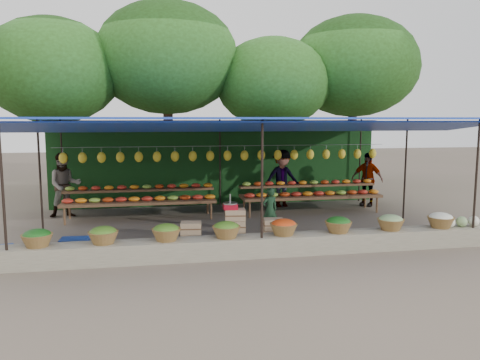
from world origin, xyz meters
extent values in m
plane|color=brown|center=(0.00, 0.00, 0.00)|extent=(60.00, 60.00, 0.00)
cube|color=#6C6756|center=(0.00, -2.75, 0.20)|extent=(10.60, 0.55, 0.40)
cylinder|color=black|center=(-4.80, -2.90, 1.40)|extent=(0.05, 0.05, 2.80)
cylinder|color=black|center=(0.00, -2.90, 1.40)|extent=(0.05, 0.05, 2.80)
cylinder|color=black|center=(4.80, -2.90, 1.40)|extent=(0.05, 0.05, 2.80)
cylinder|color=black|center=(-4.80, 0.00, 1.40)|extent=(0.05, 0.05, 2.80)
cylinder|color=black|center=(4.80, 0.00, 1.40)|extent=(0.05, 0.05, 2.80)
cylinder|color=black|center=(-4.80, 2.90, 1.40)|extent=(0.05, 0.05, 2.80)
cylinder|color=black|center=(0.00, 2.90, 1.40)|extent=(0.05, 0.05, 2.80)
cylinder|color=black|center=(4.80, 2.90, 1.40)|extent=(0.05, 0.05, 2.80)
cube|color=#183AB5|center=(0.00, 0.00, 2.80)|extent=(10.80, 6.60, 0.04)
cube|color=#183AB5|center=(0.00, -2.00, 2.62)|extent=(10.80, 2.19, 0.26)
cube|color=#183AB5|center=(0.00, 2.00, 2.62)|extent=(10.80, 2.19, 0.26)
cylinder|color=#9C9CA1|center=(0.00, 1.40, 2.02)|extent=(9.60, 0.01, 0.01)
ellipsoid|color=yellow|center=(-4.50, 1.40, 1.74)|extent=(0.23, 0.17, 0.30)
ellipsoid|color=yellow|center=(-4.00, 1.40, 1.74)|extent=(0.23, 0.17, 0.30)
ellipsoid|color=yellow|center=(-3.50, 1.40, 1.74)|extent=(0.23, 0.17, 0.30)
ellipsoid|color=yellow|center=(-3.00, 1.40, 1.74)|extent=(0.23, 0.17, 0.30)
ellipsoid|color=yellow|center=(-2.50, 1.40, 1.74)|extent=(0.23, 0.17, 0.30)
ellipsoid|color=yellow|center=(-2.00, 1.40, 1.74)|extent=(0.23, 0.17, 0.30)
ellipsoid|color=yellow|center=(-1.50, 1.40, 1.74)|extent=(0.23, 0.17, 0.30)
ellipsoid|color=yellow|center=(-1.00, 1.40, 1.74)|extent=(0.23, 0.17, 0.30)
ellipsoid|color=yellow|center=(-0.50, 1.40, 1.74)|extent=(0.23, 0.17, 0.30)
ellipsoid|color=yellow|center=(0.00, 1.40, 1.74)|extent=(0.23, 0.17, 0.30)
ellipsoid|color=yellow|center=(0.50, 1.40, 1.74)|extent=(0.23, 0.17, 0.30)
ellipsoid|color=yellow|center=(1.00, 1.40, 1.74)|extent=(0.23, 0.17, 0.30)
ellipsoid|color=yellow|center=(1.50, 1.40, 1.74)|extent=(0.23, 0.17, 0.30)
ellipsoid|color=yellow|center=(2.00, 1.40, 1.74)|extent=(0.23, 0.17, 0.30)
ellipsoid|color=yellow|center=(2.50, 1.40, 1.74)|extent=(0.23, 0.17, 0.30)
ellipsoid|color=yellow|center=(3.00, 1.40, 1.74)|extent=(0.23, 0.17, 0.30)
ellipsoid|color=yellow|center=(3.50, 1.40, 1.74)|extent=(0.23, 0.17, 0.30)
ellipsoid|color=yellow|center=(4.00, 1.40, 1.74)|extent=(0.23, 0.17, 0.30)
ellipsoid|color=yellow|center=(4.50, 1.40, 1.74)|extent=(0.23, 0.17, 0.30)
ellipsoid|color=#195516|center=(-4.30, -2.75, 0.62)|extent=(0.52, 0.52, 0.23)
ellipsoid|color=#43711E|center=(-3.10, -2.75, 0.62)|extent=(0.52, 0.52, 0.23)
ellipsoid|color=#43711E|center=(-1.90, -2.75, 0.62)|extent=(0.52, 0.52, 0.23)
ellipsoid|color=#43711E|center=(-0.70, -2.75, 0.62)|extent=(0.52, 0.52, 0.23)
ellipsoid|color=#BB370F|center=(0.50, -2.75, 0.62)|extent=(0.52, 0.52, 0.23)
ellipsoid|color=#195516|center=(1.70, -2.75, 0.62)|extent=(0.52, 0.52, 0.23)
ellipsoid|color=#82A567|center=(2.90, -2.75, 0.62)|extent=(0.52, 0.52, 0.23)
ellipsoid|color=silver|center=(4.10, -2.75, 0.62)|extent=(0.52, 0.52, 0.23)
cube|color=#1A481A|center=(0.00, 3.15, 1.25)|extent=(10.60, 0.06, 2.50)
cylinder|color=#321F12|center=(-5.50, 5.80, 1.98)|extent=(0.36, 0.36, 3.97)
ellipsoid|color=#1C3A0F|center=(-5.50, 5.80, 4.46)|extent=(4.77, 4.77, 3.69)
cylinder|color=#321F12|center=(-1.50, 6.20, 2.24)|extent=(0.36, 0.36, 4.48)
ellipsoid|color=#1C3A0F|center=(-1.50, 6.20, 5.04)|extent=(5.39, 5.39, 4.17)
cylinder|color=#321F12|center=(2.50, 5.90, 1.86)|extent=(0.36, 0.36, 3.71)
ellipsoid|color=#1C3A0F|center=(2.50, 5.90, 4.18)|extent=(4.47, 4.47, 3.45)
cylinder|color=#321F12|center=(6.00, 6.30, 2.18)|extent=(0.36, 0.36, 4.35)
ellipsoid|color=#1C3A0F|center=(6.00, 6.30, 4.90)|extent=(5.24, 5.24, 4.05)
cube|color=#543521|center=(-2.50, 1.30, 0.50)|extent=(4.20, 0.95, 0.08)
cube|color=#543521|center=(-2.50, 1.60, 0.78)|extent=(4.20, 0.35, 0.06)
cylinder|color=#543521|center=(-4.45, 0.90, 0.25)|extent=(0.06, 0.06, 0.50)
cylinder|color=#543521|center=(-0.55, 0.90, 0.25)|extent=(0.06, 0.06, 0.50)
cylinder|color=#543521|center=(-4.45, 1.70, 0.25)|extent=(0.06, 0.06, 0.50)
cylinder|color=#543521|center=(-0.55, 1.70, 0.25)|extent=(0.06, 0.06, 0.50)
ellipsoid|color=red|center=(-4.40, 1.15, 0.60)|extent=(0.31, 0.26, 0.13)
ellipsoid|color=#83B036|center=(-4.40, 1.60, 0.87)|extent=(0.26, 0.22, 0.12)
ellipsoid|color=orange|center=(-4.05, 1.15, 0.60)|extent=(0.31, 0.26, 0.13)
ellipsoid|color=#BB370F|center=(-4.05, 1.60, 0.87)|extent=(0.26, 0.22, 0.12)
ellipsoid|color=#83B036|center=(-3.70, 1.15, 0.60)|extent=(0.31, 0.26, 0.13)
ellipsoid|color=red|center=(-3.70, 1.60, 0.87)|extent=(0.26, 0.22, 0.12)
ellipsoid|color=#BB370F|center=(-3.35, 1.15, 0.60)|extent=(0.31, 0.26, 0.13)
ellipsoid|color=orange|center=(-3.35, 1.60, 0.87)|extent=(0.26, 0.22, 0.12)
ellipsoid|color=red|center=(-3.00, 1.15, 0.60)|extent=(0.31, 0.26, 0.13)
ellipsoid|color=red|center=(-3.00, 1.60, 0.87)|extent=(0.26, 0.22, 0.12)
ellipsoid|color=orange|center=(-2.65, 1.15, 0.60)|extent=(0.31, 0.26, 0.13)
ellipsoid|color=orange|center=(-2.65, 1.60, 0.87)|extent=(0.26, 0.22, 0.12)
ellipsoid|color=red|center=(-2.30, 1.15, 0.60)|extent=(0.31, 0.26, 0.13)
ellipsoid|color=#83B036|center=(-2.30, 1.60, 0.87)|extent=(0.26, 0.22, 0.12)
ellipsoid|color=orange|center=(-1.95, 1.15, 0.60)|extent=(0.31, 0.26, 0.13)
ellipsoid|color=#BB370F|center=(-1.95, 1.60, 0.87)|extent=(0.26, 0.22, 0.12)
ellipsoid|color=#83B036|center=(-1.60, 1.15, 0.60)|extent=(0.31, 0.26, 0.13)
ellipsoid|color=red|center=(-1.60, 1.60, 0.87)|extent=(0.26, 0.22, 0.12)
ellipsoid|color=#BB370F|center=(-1.25, 1.15, 0.60)|extent=(0.31, 0.26, 0.13)
ellipsoid|color=orange|center=(-1.25, 1.60, 0.87)|extent=(0.26, 0.22, 0.12)
ellipsoid|color=red|center=(-0.90, 1.15, 0.60)|extent=(0.31, 0.26, 0.13)
ellipsoid|color=red|center=(-0.90, 1.60, 0.87)|extent=(0.26, 0.22, 0.12)
ellipsoid|color=orange|center=(-0.55, 1.15, 0.60)|extent=(0.31, 0.26, 0.13)
ellipsoid|color=orange|center=(-0.55, 1.60, 0.87)|extent=(0.26, 0.22, 0.12)
cube|color=#543521|center=(2.50, 1.30, 0.50)|extent=(4.20, 0.95, 0.08)
cube|color=#543521|center=(2.50, 1.60, 0.78)|extent=(4.20, 0.35, 0.06)
cylinder|color=#543521|center=(0.55, 0.90, 0.25)|extent=(0.06, 0.06, 0.50)
cylinder|color=#543521|center=(4.45, 0.90, 0.25)|extent=(0.06, 0.06, 0.50)
cylinder|color=#543521|center=(0.55, 1.70, 0.25)|extent=(0.06, 0.06, 0.50)
cylinder|color=#543521|center=(4.45, 1.70, 0.25)|extent=(0.06, 0.06, 0.50)
ellipsoid|color=red|center=(0.60, 1.15, 0.60)|extent=(0.31, 0.26, 0.13)
ellipsoid|color=#83B036|center=(0.60, 1.60, 0.87)|extent=(0.26, 0.22, 0.12)
ellipsoid|color=orange|center=(0.95, 1.15, 0.60)|extent=(0.31, 0.26, 0.13)
ellipsoid|color=#BB370F|center=(0.95, 1.60, 0.87)|extent=(0.26, 0.22, 0.12)
ellipsoid|color=#83B036|center=(1.30, 1.15, 0.60)|extent=(0.31, 0.26, 0.13)
ellipsoid|color=red|center=(1.30, 1.60, 0.87)|extent=(0.26, 0.22, 0.12)
ellipsoid|color=#BB370F|center=(1.65, 1.15, 0.60)|extent=(0.31, 0.26, 0.13)
ellipsoid|color=orange|center=(1.65, 1.60, 0.87)|extent=(0.26, 0.22, 0.12)
ellipsoid|color=red|center=(2.00, 1.15, 0.60)|extent=(0.31, 0.26, 0.13)
ellipsoid|color=red|center=(2.00, 1.60, 0.87)|extent=(0.26, 0.22, 0.12)
ellipsoid|color=orange|center=(2.35, 1.15, 0.60)|extent=(0.31, 0.26, 0.13)
ellipsoid|color=orange|center=(2.35, 1.60, 0.87)|extent=(0.26, 0.22, 0.12)
ellipsoid|color=red|center=(2.70, 1.15, 0.60)|extent=(0.31, 0.26, 0.13)
ellipsoid|color=#83B036|center=(2.70, 1.60, 0.87)|extent=(0.26, 0.22, 0.12)
ellipsoid|color=orange|center=(3.05, 1.15, 0.60)|extent=(0.31, 0.26, 0.13)
ellipsoid|color=#BB370F|center=(3.05, 1.60, 0.87)|extent=(0.26, 0.22, 0.12)
ellipsoid|color=#83B036|center=(3.40, 1.15, 0.60)|extent=(0.31, 0.26, 0.13)
ellipsoid|color=red|center=(3.40, 1.60, 0.87)|extent=(0.26, 0.22, 0.12)
ellipsoid|color=#BB370F|center=(3.75, 1.15, 0.60)|extent=(0.31, 0.26, 0.13)
ellipsoid|color=orange|center=(3.75, 1.60, 0.87)|extent=(0.26, 0.22, 0.12)
ellipsoid|color=red|center=(4.10, 1.15, 0.60)|extent=(0.31, 0.26, 0.13)
ellipsoid|color=red|center=(4.10, 1.60, 0.87)|extent=(0.26, 0.22, 0.12)
ellipsoid|color=orange|center=(4.45, 1.15, 0.60)|extent=(0.31, 0.26, 0.13)
ellipsoid|color=orange|center=(4.45, 1.60, 0.87)|extent=(0.26, 0.22, 0.12)
cube|color=tan|center=(-1.33, -1.68, 0.12)|extent=(0.49, 0.39, 0.25)
cube|color=tan|center=(-1.33, -1.68, 0.39)|extent=(0.49, 0.39, 0.25)
cube|color=tan|center=(-0.33, -1.68, 0.12)|extent=(0.49, 0.39, 0.25)
cube|color=tan|center=(-0.33, -1.68, 0.39)|extent=(0.49, 0.39, 0.25)
cube|color=tan|center=(-0.33, -1.68, 0.65)|extent=(0.49, 0.39, 0.25)
cube|color=tan|center=(0.57, -1.68, 0.12)|extent=(0.49, 0.39, 0.25)
cube|color=tan|center=(0.57, -1.68, 0.39)|extent=(0.49, 0.39, 0.25)
cube|color=#B00E20|center=(-0.44, -1.68, 0.83)|extent=(0.31, 0.27, 0.12)
cylinder|color=#9C9CA1|center=(-0.44, -1.68, 0.91)|extent=(0.33, 0.33, 0.03)
cylinder|color=#9C9CA1|center=(-0.44, -1.68, 1.01)|extent=(0.03, 0.03, 0.23)
imported|color=#193720|center=(0.70, -0.82, 0.55)|extent=(0.45, 0.35, 1.10)
imported|color=slate|center=(-4.59, 1.98, 0.92)|extent=(1.03, 0.89, 1.84)
imported|color=slate|center=(1.93, 2.40, 0.91)|extent=(1.23, 0.77, 1.82)
imported|color=slate|center=(4.65, 2.02, 0.86)|extent=(1.02, 1.01, 1.73)
cube|color=navy|center=(-3.76, -1.99, 0.17)|extent=(0.59, 0.44, 0.34)
camera|label=1|loc=(-2.15, -11.87, 2.78)|focal=35.00mm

